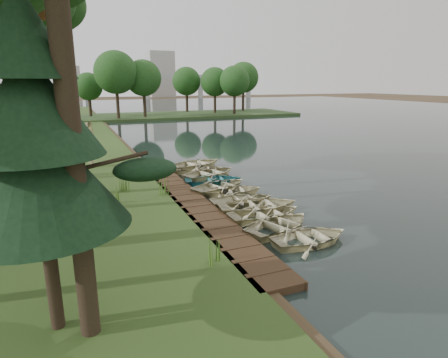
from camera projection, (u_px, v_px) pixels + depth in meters
name	position (u px, v px, depth m)	size (l,w,h in m)	color
ground	(227.00, 207.00, 18.58)	(300.00, 300.00, 0.00)	#3D2F1D
water	(383.00, 131.00, 47.58)	(130.00, 200.00, 0.05)	black
boardwalk	(197.00, 209.00, 17.95)	(1.60, 16.00, 0.30)	#352314
peninsula	(159.00, 116.00, 66.19)	(50.00, 14.00, 0.45)	#2A401C
far_trees	(138.00, 80.00, 63.40)	(45.60, 5.60, 8.80)	black
bridge	(124.00, 79.00, 128.65)	(95.90, 4.00, 8.60)	#A5A5A0
building_a	(161.00, 74.00, 152.60)	(10.00, 8.00, 18.00)	#A5A5A0
building_b	(69.00, 82.00, 144.86)	(8.00, 8.00, 12.00)	#A5A5A0
rowboat_0	(311.00, 235.00, 14.24)	(2.28, 3.19, 0.66)	beige
rowboat_1	(280.00, 223.00, 15.45)	(2.43, 3.41, 0.71)	beige
rowboat_2	(265.00, 211.00, 16.77)	(2.49, 3.48, 0.72)	beige
rowboat_3	(259.00, 204.00, 17.72)	(2.75, 3.85, 0.80)	beige
rowboat_4	(242.00, 198.00, 18.77)	(2.33, 3.26, 0.67)	beige
rowboat_5	(233.00, 189.00, 20.43)	(2.27, 3.17, 0.66)	beige
rowboat_6	(220.00, 185.00, 21.12)	(2.57, 3.60, 0.75)	beige
rowboat_7	(213.00, 179.00, 22.46)	(2.47, 3.46, 0.72)	teal
rowboat_8	(210.00, 172.00, 24.02)	(2.74, 3.84, 0.80)	beige
rowboat_9	(200.00, 168.00, 25.22)	(2.49, 3.48, 0.72)	beige
rowboat_10	(196.00, 163.00, 26.63)	(2.85, 4.00, 0.83)	beige
stored_rowboat	(92.00, 162.00, 26.07)	(2.24, 3.14, 0.65)	beige
pine_tree	(34.00, 135.00, 7.91)	(3.80, 3.80, 7.70)	black
reeds_0	(216.00, 251.00, 12.14)	(0.60, 0.60, 0.86)	#3F661E
reeds_1	(164.00, 185.00, 19.47)	(0.60, 0.60, 1.11)	#3F661E
reeds_2	(115.00, 195.00, 18.05)	(0.60, 0.60, 0.89)	#3F661E
reeds_3	(124.00, 184.00, 20.15)	(0.60, 0.60, 0.86)	#3F661E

